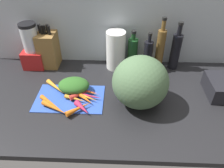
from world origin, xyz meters
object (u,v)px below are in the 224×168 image
Objects in this scene: carrot_10 at (84,97)px; winter_squash at (140,82)px; carrot_1 at (81,94)px; carrot_3 at (83,96)px; carrot_5 at (87,91)px; carrot_11 at (89,96)px; paper_towel_roll at (116,50)px; cutting_board at (70,98)px; carrot_4 at (56,87)px; blender_appliance at (33,49)px; bottle_2 at (160,48)px; carrot_9 at (85,91)px; bottle_3 at (176,51)px; knife_block at (49,49)px; carrot_6 at (51,103)px; carrot_2 at (75,99)px; carrot_8 at (82,108)px; carrot_7 at (55,108)px; carrot_0 at (79,108)px; bottle_0 at (132,52)px; bottle_1 at (148,55)px.

carrot_10 is 0.47× the size of winter_squash.
carrot_1 and carrot_3 have the same top height.
carrot_5 is 0.87× the size of carrot_11.
cutting_board is at bearing -126.77° from paper_towel_roll.
carrot_4 is 17.75cm from carrot_5.
winter_squash is at bearing -27.15° from blender_appliance.
carrot_3 is at bearing -142.99° from bottle_2.
carrot_9 is 0.54× the size of bottle_3.
carrot_5 is 42.11cm from knife_block.
carrot_6 is 52.04cm from paper_towel_roll.
carrot_2 is 1.17× the size of carrot_8.
bottle_2 reaches higher than carrot_9.
carrot_3 is at bearing -38.22° from carrot_1.
carrot_7 is 44.93cm from winter_squash.
bottle_0 is at bearing 57.36° from carrot_0.
knife_block is (-22.63, 36.70, 9.50)cm from carrot_2.
carrot_6 reaches higher than carrot_2.
carrot_7 is at bearing -125.15° from paper_towel_roll.
carrot_7 is 53.09cm from paper_towel_roll.
carrot_8 is at bearing -43.39° from carrot_4.
carrot_5 is 20.11cm from carrot_6.
carrot_11 is 53.90cm from bottle_2.
carrot_4 is at bearing 153.98° from carrot_10.
carrot_2 is 68.84cm from bottle_3.
bottle_3 reaches higher than carrot_1.
carrot_7 is at bearing -143.05° from bottle_2.
bottle_0 is (10.28, 1.48, -2.07)cm from paper_towel_roll.
carrot_0 is 0.47× the size of bottle_3.
bottle_0 reaches higher than carrot_3.
carrot_5 is at bearing 81.74° from carrot_0.
carrot_7 is 1.13× the size of carrot_11.
blender_appliance is at bearing 142.86° from carrot_9.
carrot_3 reaches higher than carrot_4.
carrot_1 is at bearing -120.62° from paper_towel_roll.
carrot_4 is 0.60× the size of knife_block.
winter_squash is 66.75cm from knife_block.
winter_squash is 1.12× the size of bottle_1.
bottle_1 is at bearing 37.69° from carrot_1.
carrot_5 is 53.07cm from bottle_2.
carrot_5 is 31.24cm from winter_squash.
carrot_4 is 1.05× the size of carrot_6.
bottle_0 is (53.75, -0.27, -1.23)cm from knife_block.
cutting_board is at bearing 179.36° from carrot_3.
carrot_9 is at bearing -37.14° from blender_appliance.
carrot_1 is 0.51× the size of paper_towel_roll.
bottle_3 is (67.01, 43.49, 10.19)cm from carrot_7.
bottle_3 is at bearing 32.98° from carrot_7.
knife_block is 1.11× the size of bottle_1.
bottle_2 reaches higher than carrot_11.
carrot_2 is at bearing -128.19° from carrot_5.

